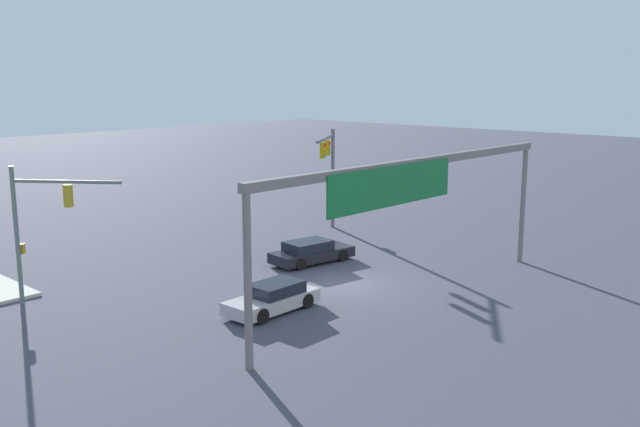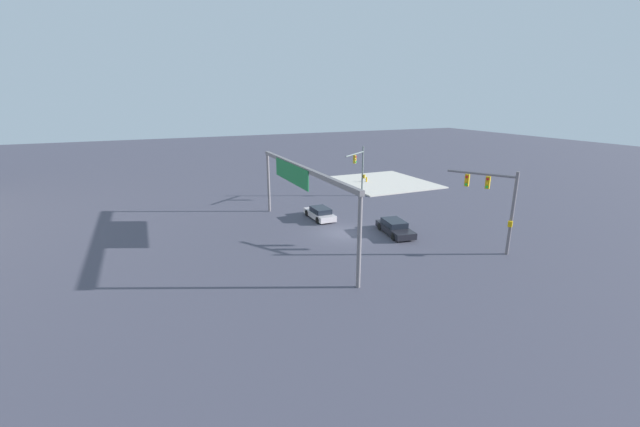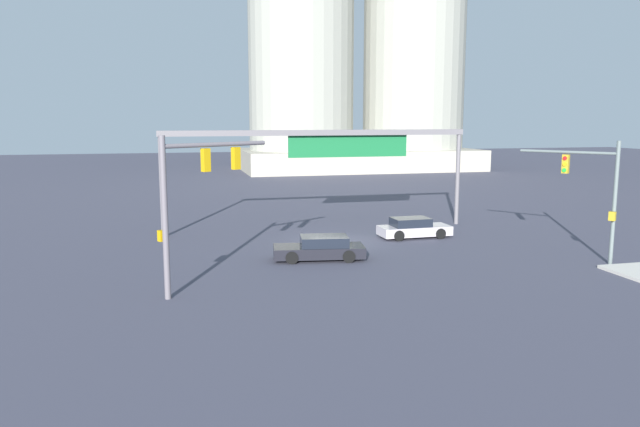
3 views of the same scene
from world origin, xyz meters
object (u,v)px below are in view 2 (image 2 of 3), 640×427
object	(u,v)px
traffic_signal_near_corner	(497,198)
sedan_car_waiting_far	(320,213)
traffic_signal_opposite_side	(360,166)
fire_hydrant_on_curb	(366,179)
sedan_car_approaching	(395,228)

from	to	relation	value
traffic_signal_near_corner	sedan_car_waiting_far	world-z (taller)	traffic_signal_near_corner
traffic_signal_opposite_side	fire_hydrant_on_curb	bearing A→B (deg)	-163.35
traffic_signal_near_corner	sedan_car_approaching	size ratio (longest dim) A/B	1.35
sedan_car_approaching	sedan_car_waiting_far	xyz separation A→B (m)	(6.83, 4.28, -0.00)
fire_hydrant_on_curb	sedan_car_approaching	bearing A→B (deg)	156.19
sedan_car_approaching	traffic_signal_opposite_side	bearing A→B (deg)	172.61
fire_hydrant_on_curb	traffic_signal_opposite_side	bearing A→B (deg)	143.47
traffic_signal_opposite_side	fire_hydrant_on_curb	distance (m)	9.40
sedan_car_approaching	sedan_car_waiting_far	bearing A→B (deg)	-139.71
sedan_car_approaching	fire_hydrant_on_curb	size ratio (longest dim) A/B	6.75
traffic_signal_near_corner	sedan_car_approaching	xyz separation A→B (m)	(6.54, 4.57, -3.76)
traffic_signal_near_corner	traffic_signal_opposite_side	bearing A→B (deg)	-28.97
sedan_car_waiting_far	traffic_signal_near_corner	bearing A→B (deg)	-147.49
sedan_car_approaching	traffic_signal_near_corner	bearing A→B (deg)	43.15
traffic_signal_near_corner	traffic_signal_opposite_side	xyz separation A→B (m)	(19.56, 0.94, -0.46)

